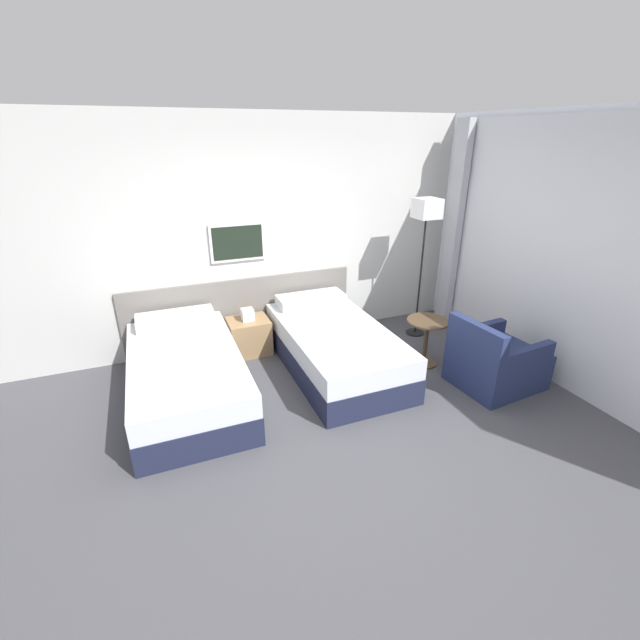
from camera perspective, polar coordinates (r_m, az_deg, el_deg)
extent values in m
plane|color=#47474C|center=(3.85, 3.13, -16.09)|extent=(16.00, 16.00, 0.00)
cube|color=silver|center=(5.24, -7.34, 11.18)|extent=(10.00, 0.06, 2.70)
cube|color=slate|center=(5.40, -10.23, 1.06)|extent=(2.81, 0.04, 0.85)
cube|color=white|center=(5.13, -10.94, 10.14)|extent=(0.64, 0.03, 0.44)
cube|color=black|center=(5.12, -10.91, 10.10)|extent=(0.58, 0.01, 0.38)
cube|color=white|center=(4.78, 33.82, 6.16)|extent=(0.06, 4.76, 2.70)
cube|color=silver|center=(4.75, 33.42, 5.78)|extent=(0.03, 4.38, 2.64)
cube|color=#B7BAC1|center=(6.03, 17.34, 11.64)|extent=(0.10, 0.24, 2.64)
cube|color=#1E233D|center=(4.53, -17.17, -8.41)|extent=(1.04, 1.99, 0.28)
cube|color=silver|center=(4.40, -17.55, -5.63)|extent=(1.03, 1.97, 0.22)
cube|color=silver|center=(5.02, -18.68, 0.13)|extent=(0.83, 0.34, 0.13)
cube|color=#1E233D|center=(4.85, 2.04, -4.97)|extent=(1.04, 1.99, 0.28)
cube|color=silver|center=(4.74, 2.08, -2.30)|extent=(1.03, 1.97, 0.22)
cube|color=silver|center=(5.32, -1.23, 2.73)|extent=(0.83, 0.34, 0.13)
cube|color=#9E7A51|center=(5.24, -9.43, -2.13)|extent=(0.48, 0.41, 0.43)
cube|color=white|center=(5.13, -9.64, 0.73)|extent=(0.14, 0.14, 0.14)
cylinder|color=black|center=(5.88, 12.53, -1.64)|extent=(0.24, 0.24, 0.02)
cylinder|color=black|center=(5.61, 13.21, 5.45)|extent=(0.02, 0.02, 1.51)
cube|color=white|center=(5.41, 14.08, 14.25)|extent=(0.28, 0.28, 0.23)
cylinder|color=brown|center=(5.16, 13.63, -5.51)|extent=(0.30, 0.30, 0.01)
cylinder|color=brown|center=(5.04, 13.91, -2.89)|extent=(0.05, 0.05, 0.51)
cylinder|color=brown|center=(4.93, 14.21, -0.11)|extent=(0.47, 0.47, 0.02)
cube|color=navy|center=(4.91, 22.48, -5.89)|extent=(0.90, 0.77, 0.38)
cube|color=navy|center=(4.48, 20.05, -2.77)|extent=(0.16, 0.71, 0.39)
cube|color=navy|center=(4.62, 25.79, -4.39)|extent=(0.72, 0.15, 0.18)
cube|color=navy|center=(4.96, 20.41, -1.57)|extent=(0.72, 0.15, 0.18)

